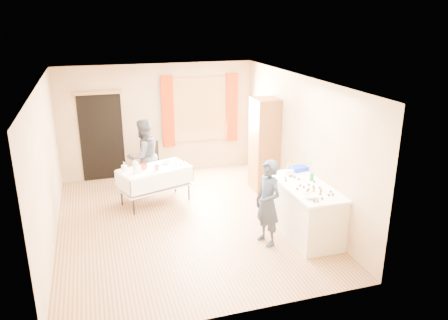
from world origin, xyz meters
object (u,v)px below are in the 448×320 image
object	(u,v)px
counter	(305,210)
party_table	(155,182)
cabinet	(264,145)
chair	(151,171)
woman	(144,156)
girl	(268,203)

from	to	relation	value
counter	party_table	world-z (taller)	counter
cabinet	chair	xyz separation A→B (m)	(-2.29, 1.09, -0.72)
cabinet	counter	xyz separation A→B (m)	(-0.10, -2.14, -0.55)
chair	cabinet	bearing A→B (deg)	-21.71
party_table	chair	world-z (taller)	chair
cabinet	counter	distance (m)	2.21
counter	party_table	xyz separation A→B (m)	(-2.27, 2.09, -0.01)
woman	party_table	bearing A→B (deg)	73.84
party_table	girl	distance (m)	2.69
girl	party_table	bearing A→B (deg)	-161.41
chair	girl	world-z (taller)	girl
party_table	chair	distance (m)	1.16
counter	chair	size ratio (longest dim) A/B	1.75
girl	woman	bearing A→B (deg)	-166.33
counter	girl	size ratio (longest dim) A/B	1.13
chair	woman	size ratio (longest dim) A/B	0.59
cabinet	girl	distance (m)	2.42
girl	woman	world-z (taller)	woman
woman	chair	bearing A→B (deg)	-140.04
cabinet	woman	size ratio (longest dim) A/B	1.26
counter	woman	bearing A→B (deg)	130.87
counter	woman	size ratio (longest dim) A/B	1.03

